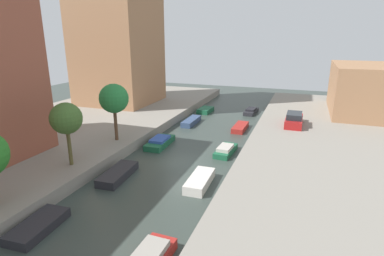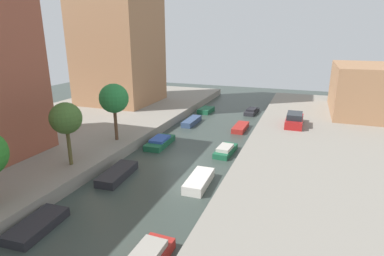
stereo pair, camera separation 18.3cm
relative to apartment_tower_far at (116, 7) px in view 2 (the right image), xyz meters
name	(u,v)px [view 2 (the right image)]	position (x,y,z in m)	size (l,w,h in m)	color
ground_plane	(179,162)	(16.00, -16.31, -14.32)	(84.00, 84.00, 0.00)	#333D38
quay_left	(44,138)	(1.00, -16.31, -13.82)	(20.00, 64.00, 1.00)	gray
quay_right	(374,185)	(31.00, -16.31, -13.82)	(20.00, 64.00, 1.00)	gray
apartment_tower_far	(116,7)	(0.00, 0.00, 0.00)	(10.00, 10.15, 26.65)	#9E704C
low_block_right	(376,90)	(34.00, 4.67, -10.26)	(10.00, 12.74, 6.12)	#9E704C
street_tree_1	(66,119)	(9.16, -21.68, -9.63)	(2.39, 2.39, 4.92)	brown
street_tree_2	(114,99)	(9.16, -15.37, -9.32)	(2.73, 2.73, 5.41)	brown
parked_car	(294,120)	(24.93, -4.32, -12.71)	(1.81, 4.59, 1.46)	maroon
moored_boat_left_1	(37,225)	(12.17, -28.12, -14.04)	(1.95, 3.72, 0.56)	#232328
moored_boat_left_2	(117,174)	(12.67, -20.70, -14.01)	(1.88, 4.26, 0.63)	#232328
moored_boat_left_3	(160,142)	(12.55, -12.93, -13.97)	(1.81, 4.26, 0.82)	#195638
moored_boat_left_4	(192,121)	(12.82, -4.51, -14.00)	(1.22, 4.26, 0.64)	#33476B
moored_boat_left_5	(206,110)	(12.68, 1.73, -14.01)	(1.77, 3.10, 0.63)	#195638
moored_boat_right_2	(199,181)	(19.06, -19.71, -13.98)	(1.54, 3.77, 0.70)	beige
moored_boat_right_3	(225,150)	(19.31, -12.83, -13.99)	(1.56, 3.69, 0.80)	#195638
moored_boat_right_4	(240,127)	(19.06, -4.88, -14.04)	(1.35, 3.87, 0.57)	maroon
moored_boat_right_5	(252,111)	(18.94, 3.34, -14.00)	(1.62, 3.82, 0.75)	#232328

